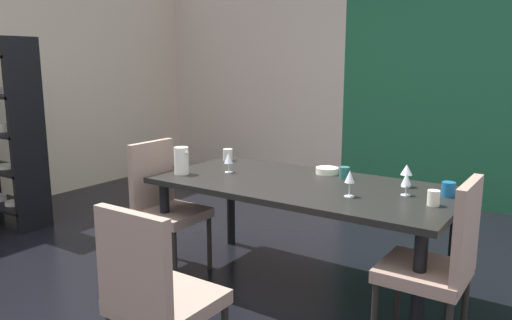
% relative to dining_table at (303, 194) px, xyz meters
% --- Properties ---
extents(ground_plane, '(6.00, 6.29, 0.02)m').
position_rel_dining_table_xyz_m(ground_plane, '(-0.73, -0.37, -0.69)').
color(ground_plane, black).
extents(back_panel_interior, '(2.80, 0.10, 2.82)m').
position_rel_dining_table_xyz_m(back_panel_interior, '(-2.33, 2.73, 0.73)').
color(back_panel_interior, beige).
rests_on(back_panel_interior, ground_plane).
extents(garden_window_panel, '(3.20, 0.10, 2.82)m').
position_rel_dining_table_xyz_m(garden_window_panel, '(0.67, 2.73, 0.73)').
color(garden_window_panel, '#1E5B3A').
rests_on(garden_window_panel, ground_plane).
extents(dining_table, '(2.04, 1.00, 0.75)m').
position_rel_dining_table_xyz_m(dining_table, '(0.00, 0.00, 0.00)').
color(dining_table, black).
rests_on(dining_table, ground_plane).
extents(chair_left_near, '(0.45, 0.44, 0.98)m').
position_rel_dining_table_xyz_m(chair_left_near, '(-1.00, -0.32, -0.14)').
color(chair_left_near, gray).
rests_on(chair_left_near, ground_plane).
extents(chair_right_near, '(0.44, 0.44, 0.98)m').
position_rel_dining_table_xyz_m(chair_right_near, '(1.00, -0.32, -0.14)').
color(chair_right_near, gray).
rests_on(chair_right_near, ground_plane).
extents(chair_head_near, '(0.44, 0.44, 0.95)m').
position_rel_dining_table_xyz_m(chair_head_near, '(0.02, -1.42, -0.15)').
color(chair_head_near, gray).
rests_on(chair_head_near, ground_plane).
extents(display_shelf, '(0.95, 0.34, 1.78)m').
position_rel_dining_table_xyz_m(display_shelf, '(-3.11, -0.35, 0.21)').
color(display_shelf, black).
rests_on(display_shelf, ground_plane).
extents(wine_glass_south, '(0.08, 0.08, 0.15)m').
position_rel_dining_table_xyz_m(wine_glass_south, '(0.61, 0.28, 0.19)').
color(wine_glass_south, silver).
rests_on(wine_glass_south, dining_table).
extents(wine_glass_front, '(0.06, 0.06, 0.16)m').
position_rel_dining_table_xyz_m(wine_glass_front, '(0.40, -0.15, 0.19)').
color(wine_glass_front, silver).
rests_on(wine_glass_front, dining_table).
extents(wine_glass_left, '(0.06, 0.06, 0.14)m').
position_rel_dining_table_xyz_m(wine_glass_left, '(0.68, 0.07, 0.18)').
color(wine_glass_left, silver).
rests_on(wine_glass_left, dining_table).
extents(wine_glass_rear, '(0.07, 0.07, 0.15)m').
position_rel_dining_table_xyz_m(wine_glass_rear, '(-0.62, -0.03, 0.18)').
color(wine_glass_rear, silver).
rests_on(wine_glass_rear, dining_table).
extents(serving_bowl_near_window, '(0.17, 0.17, 0.05)m').
position_rel_dining_table_xyz_m(serving_bowl_near_window, '(0.01, 0.35, 0.10)').
color(serving_bowl_near_window, white).
rests_on(serving_bowl_near_window, dining_table).
extents(cup_near_shelf, '(0.08, 0.08, 0.10)m').
position_rel_dining_table_xyz_m(cup_near_shelf, '(-0.89, 0.33, 0.12)').
color(cup_near_shelf, silver).
rests_on(cup_near_shelf, dining_table).
extents(cup_center, '(0.07, 0.07, 0.08)m').
position_rel_dining_table_xyz_m(cup_center, '(0.18, 0.28, 0.12)').
color(cup_center, '#266860').
rests_on(cup_center, dining_table).
extents(cup_west, '(0.08, 0.08, 0.09)m').
position_rel_dining_table_xyz_m(cup_west, '(0.90, 0.20, 0.12)').
color(cup_west, '#175A8F').
rests_on(cup_west, dining_table).
extents(cup_right, '(0.07, 0.07, 0.09)m').
position_rel_dining_table_xyz_m(cup_right, '(0.88, -0.06, 0.12)').
color(cup_right, white).
rests_on(cup_right, dining_table).
extents(pitcher_north, '(0.12, 0.11, 0.20)m').
position_rel_dining_table_xyz_m(pitcher_north, '(-0.87, -0.26, 0.18)').
color(pitcher_north, white).
rests_on(pitcher_north, dining_table).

